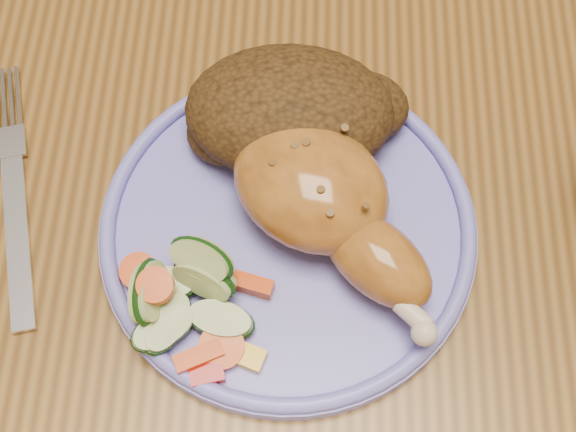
{
  "coord_description": "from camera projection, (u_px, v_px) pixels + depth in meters",
  "views": [
    {
      "loc": [
        -0.03,
        -0.27,
        1.23
      ],
      "look_at": [
        -0.04,
        -0.05,
        0.78
      ],
      "focal_mm": 50.0,
      "sensor_mm": 36.0,
      "label": 1
    }
  ],
  "objects": [
    {
      "name": "fork",
      "position": [
        15.0,
        199.0,
        0.53
      ],
      "size": [
        0.06,
        0.17,
        0.0
      ],
      "color": "silver",
      "rests_on": "dining_table"
    },
    {
      "name": "plate_rim",
      "position": [
        288.0,
        223.0,
        0.51
      ],
      "size": [
        0.24,
        0.24,
        0.01
      ],
      "primitive_type": "torus",
      "color": "#7170DE",
      "rests_on": "plate"
    },
    {
      "name": "vegetable_pile",
      "position": [
        184.0,
        301.0,
        0.48
      ],
      "size": [
        0.1,
        0.1,
        0.05
      ],
      "color": "#A50A05",
      "rests_on": "plate"
    },
    {
      "name": "ground",
      "position": [
        313.0,
        408.0,
        1.22
      ],
      "size": [
        4.0,
        4.0,
        0.0
      ],
      "primitive_type": "plane",
      "color": "#52371C",
      "rests_on": "ground"
    },
    {
      "name": "rice_pilaf",
      "position": [
        294.0,
        112.0,
        0.52
      ],
      "size": [
        0.15,
        0.1,
        0.06
      ],
      "color": "#3F290F",
      "rests_on": "plate"
    },
    {
      "name": "chicken_leg",
      "position": [
        326.0,
        203.0,
        0.49
      ],
      "size": [
        0.15,
        0.16,
        0.06
      ],
      "color": "#AD6A24",
      "rests_on": "plate"
    },
    {
      "name": "dining_table",
      "position": [
        337.0,
        220.0,
        0.62
      ],
      "size": [
        0.9,
        1.4,
        0.75
      ],
      "color": "brown",
      "rests_on": "ground"
    },
    {
      "name": "plate",
      "position": [
        288.0,
        230.0,
        0.52
      ],
      "size": [
        0.24,
        0.24,
        0.01
      ],
      "primitive_type": "cylinder",
      "color": "#7170DE",
      "rests_on": "dining_table"
    }
  ]
}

